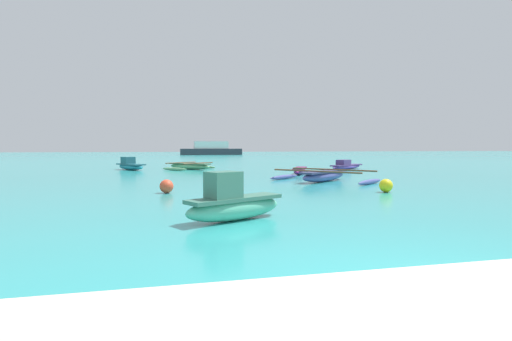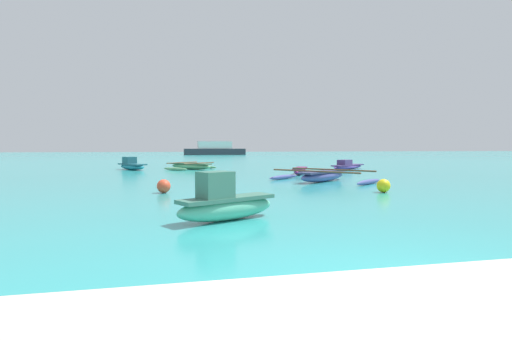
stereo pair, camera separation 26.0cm
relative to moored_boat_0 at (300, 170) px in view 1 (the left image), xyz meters
The scene contains 10 objects.
ground_plane 18.56m from the moored_boat_0, 104.65° to the right, with size 240.00×240.00×0.00m.
moored_boat_0 is the anchor object (origin of this frame).
moored_boat_1 8.33m from the moored_boat_0, 132.70° to the left, with size 3.68×3.65×0.47m.
moored_boat_2 4.77m from the moored_boat_0, 96.88° to the right, with size 4.49×4.82×0.52m.
moored_boat_3 14.32m from the moored_boat_0, 115.13° to the right, with size 2.34×1.58×1.02m.
moored_boat_4 11.51m from the moored_boat_0, 145.55° to the left, with size 2.18×2.86×0.85m.
moored_boat_5 6.20m from the moored_boat_0, 39.94° to the left, with size 3.40×2.80×0.65m.
mooring_buoy_0 10.61m from the moored_boat_0, 133.83° to the right, with size 0.45×0.45×0.45m.
mooring_buoy_1 9.11m from the moored_boat_0, 91.34° to the right, with size 0.45×0.45×0.45m.
distant_ferry 55.94m from the moored_boat_0, 88.06° to the left, with size 11.70×2.57×2.57m.
Camera 1 is at (-2.81, -3.03, 1.51)m, focal length 28.00 mm.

